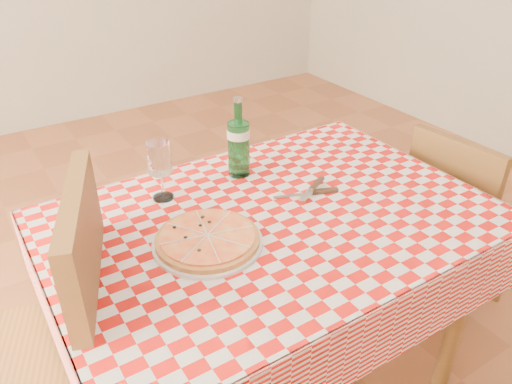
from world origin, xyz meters
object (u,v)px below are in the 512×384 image
Objects in this scene: water_bottle at (238,137)px; wine_glass at (161,171)px; pizza_plate at (207,238)px; chair_far at (58,339)px; chair_near at (455,215)px; dining_table at (272,243)px.

water_bottle is 1.43× the size of wine_glass.
water_bottle is (0.28, 0.30, 0.12)m from pizza_plate.
chair_far is 3.33× the size of pizza_plate.
chair_far is (-1.52, 0.08, 0.10)m from chair_near.
wine_glass is (-0.23, 0.27, 0.19)m from dining_table.
dining_table is 0.65m from chair_far.
dining_table is 6.30× the size of wine_glass.
chair_far reaches higher than dining_table.
dining_table is at bearing -163.65° from chair_far.
dining_table is at bearing 172.52° from chair_near.
chair_near reaches higher than dining_table.
chair_near is 1.14m from pizza_plate.
chair_far reaches higher than chair_near.
water_bottle is at bearing 1.44° from wine_glass.
chair_far is 3.69× the size of water_bottle.
pizza_plate is (0.42, -0.07, 0.20)m from chair_far.
dining_table is 0.41m from wine_glass.
wine_glass is (-1.10, 0.31, 0.38)m from chair_near.
chair_far is 0.47m from pizza_plate.
pizza_plate is at bearing -133.04° from water_bottle.
wine_glass reaches higher than dining_table.
wine_glass is at bearing 90.66° from pizza_plate.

